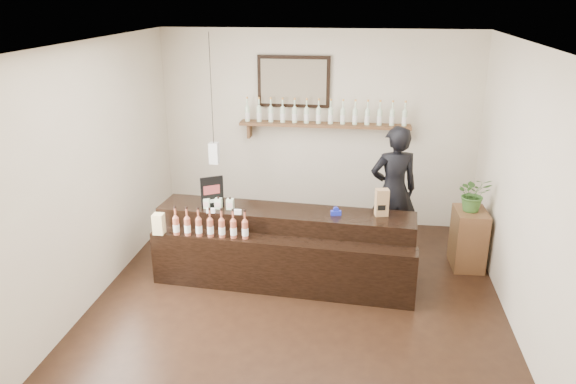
{
  "coord_description": "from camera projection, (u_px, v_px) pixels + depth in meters",
  "views": [
    {
      "loc": [
        0.63,
        -5.36,
        3.27
      ],
      "look_at": [
        -0.19,
        0.7,
        1.08
      ],
      "focal_mm": 35.0,
      "sensor_mm": 36.0,
      "label": 1
    }
  ],
  "objects": [
    {
      "name": "paper_bag",
      "position": [
        382.0,
        202.0,
        6.38
      ],
      "size": [
        0.16,
        0.13,
        0.32
      ],
      "color": "#936E47",
      "rests_on": "counter"
    },
    {
      "name": "tape_dispenser",
      "position": [
        336.0,
        212.0,
        6.42
      ],
      "size": [
        0.12,
        0.06,
        0.1
      ],
      "color": "#1823A8",
      "rests_on": "counter"
    },
    {
      "name": "potted_plant",
      "position": [
        474.0,
        194.0,
        6.77
      ],
      "size": [
        0.43,
        0.38,
        0.44
      ],
      "primitive_type": "imported",
      "rotation": [
        0.0,
        0.0,
        0.1
      ],
      "color": "#396327",
      "rests_on": "side_cabinet"
    },
    {
      "name": "counter",
      "position": [
        283.0,
        249.0,
        6.63
      ],
      "size": [
        3.06,
        1.02,
        0.99
      ],
      "color": "black",
      "rests_on": "ground"
    },
    {
      "name": "back_wall_decor",
      "position": [
        308.0,
        107.0,
        7.83
      ],
      "size": [
        2.66,
        0.96,
        1.69
      ],
      "color": "#55391D",
      "rests_on": "ground"
    },
    {
      "name": "shopkeeper",
      "position": [
        394.0,
        182.0,
        7.17
      ],
      "size": [
        0.8,
        0.64,
        1.93
      ],
      "primitive_type": "imported",
      "rotation": [
        0.0,
        0.0,
        3.42
      ],
      "color": "black",
      "rests_on": "ground"
    },
    {
      "name": "side_cabinet",
      "position": [
        468.0,
        239.0,
        6.97
      ],
      "size": [
        0.39,
        0.53,
        0.75
      ],
      "color": "#55391D",
      "rests_on": "ground"
    },
    {
      "name": "promo_sign",
      "position": [
        212.0,
        192.0,
        6.61
      ],
      "size": [
        0.24,
        0.15,
        0.38
      ],
      "color": "black",
      "rests_on": "counter"
    },
    {
      "name": "ground",
      "position": [
        297.0,
        306.0,
        6.19
      ],
      "size": [
        5.0,
        5.0,
        0.0
      ],
      "primitive_type": "plane",
      "color": "black",
      "rests_on": "ground"
    },
    {
      "name": "room_shell",
      "position": [
        297.0,
        157.0,
        5.61
      ],
      "size": [
        5.0,
        5.0,
        5.0
      ],
      "color": "beige",
      "rests_on": "ground"
    }
  ]
}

